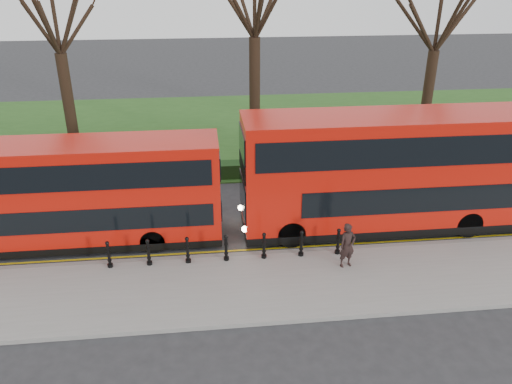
{
  "coord_description": "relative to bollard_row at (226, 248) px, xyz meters",
  "views": [
    {
      "loc": [
        -0.93,
        -17.07,
        10.14
      ],
      "look_at": [
        1.02,
        0.5,
        2.0
      ],
      "focal_mm": 35.0,
      "sensor_mm": 36.0,
      "label": 1
    }
  ],
  "objects": [
    {
      "name": "tree_right",
      "position": [
        12.29,
        11.35,
        6.91
      ],
      "size": [
        6.67,
        6.67,
        10.42
      ],
      "color": "black",
      "rests_on": "ground"
    },
    {
      "name": "tree_left",
      "position": [
        -7.71,
        11.35,
        7.21
      ],
      "size": [
        6.92,
        6.92,
        10.81
      ],
      "color": "black",
      "rests_on": "ground"
    },
    {
      "name": "bus_lead",
      "position": [
        -5.31,
        2.17,
        1.44
      ],
      "size": [
        10.44,
        2.4,
        4.15
      ],
      "color": "red",
      "rests_on": "ground"
    },
    {
      "name": "bollard_row",
      "position": [
        0.0,
        0.0,
        0.0
      ],
      "size": [
        8.54,
        0.15,
        1.0
      ],
      "color": "black",
      "rests_on": "pavement"
    },
    {
      "name": "grass_verge",
      "position": [
        0.29,
        16.35,
        -0.62
      ],
      "size": [
        60.0,
        18.0,
        0.06
      ],
      "primitive_type": "cube",
      "color": "#264E1A",
      "rests_on": "ground"
    },
    {
      "name": "hedge",
      "position": [
        0.29,
        8.15,
        -0.25
      ],
      "size": [
        60.0,
        0.9,
        0.8
      ],
      "primitive_type": "cube",
      "color": "black",
      "rests_on": "ground"
    },
    {
      "name": "yellow_line_outer",
      "position": [
        0.29,
        0.65,
        -0.64
      ],
      "size": [
        60.0,
        0.1,
        0.01
      ],
      "primitive_type": "cube",
      "color": "yellow",
      "rests_on": "ground"
    },
    {
      "name": "ground",
      "position": [
        0.29,
        1.35,
        -0.65
      ],
      "size": [
        120.0,
        120.0,
        0.0
      ],
      "primitive_type": "plane",
      "color": "#28282B",
      "rests_on": "ground"
    },
    {
      "name": "bus_rear",
      "position": [
        6.87,
        2.17,
        1.79
      ],
      "size": [
        12.15,
        2.79,
        4.84
      ],
      "color": "red",
      "rests_on": "ground"
    },
    {
      "name": "kerb",
      "position": [
        0.29,
        0.35,
        -0.58
      ],
      "size": [
        60.0,
        0.25,
        0.16
      ],
      "primitive_type": "cube",
      "color": "slate",
      "rests_on": "ground"
    },
    {
      "name": "pavement",
      "position": [
        0.29,
        -1.65,
        -0.58
      ],
      "size": [
        60.0,
        4.0,
        0.15
      ],
      "primitive_type": "cube",
      "color": "gray",
      "rests_on": "ground"
    },
    {
      "name": "pedestrian",
      "position": [
        4.28,
        -0.86,
        0.34
      ],
      "size": [
        0.7,
        0.55,
        1.68
      ],
      "primitive_type": "imported",
      "rotation": [
        0.0,
        0.0,
        0.26
      ],
      "color": "black",
      "rests_on": "pavement"
    },
    {
      "name": "yellow_line_inner",
      "position": [
        0.29,
        0.85,
        -0.64
      ],
      "size": [
        60.0,
        0.1,
        0.01
      ],
      "primitive_type": "cube",
      "color": "yellow",
      "rests_on": "ground"
    }
  ]
}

